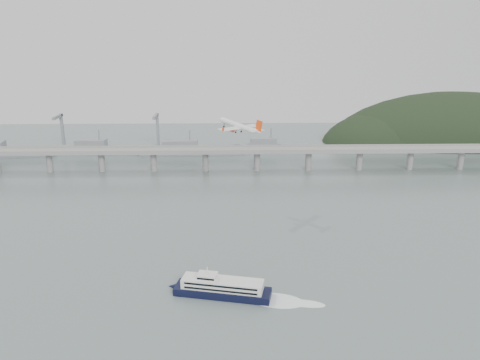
{
  "coord_description": "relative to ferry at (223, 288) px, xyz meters",
  "views": [
    {
      "loc": [
        -6.93,
        -237.51,
        128.46
      ],
      "look_at": [
        0.0,
        55.0,
        36.0
      ],
      "focal_mm": 35.0,
      "sensor_mm": 36.0,
      "label": 1
    }
  ],
  "objects": [
    {
      "name": "bridge",
      "position": [
        9.71,
        226.74,
        13.48
      ],
      "size": [
        800.0,
        22.0,
        23.9
      ],
      "color": "gray",
      "rests_on": "ground"
    },
    {
      "name": "ground",
      "position": [
        10.86,
        26.74,
        -4.17
      ],
      "size": [
        900.0,
        900.0,
        0.0
      ],
      "primitive_type": "plane",
      "color": "slate",
      "rests_on": "ground"
    },
    {
      "name": "headland",
      "position": [
        296.03,
        358.49,
        -23.51
      ],
      "size": [
        365.0,
        155.0,
        156.0
      ],
      "color": "black",
      "rests_on": "ground"
    },
    {
      "name": "airliner",
      "position": [
        11.22,
        120.03,
        60.18
      ],
      "size": [
        34.95,
        33.73,
        11.75
      ],
      "rotation": [
        0.05,
        -0.14,
        2.38
      ],
      "color": "white",
      "rests_on": "ground"
    },
    {
      "name": "distant_fleet",
      "position": [
        -144.5,
        291.82,
        2.06
      ],
      "size": [
        453.0,
        60.9,
        40.0
      ],
      "color": "slate",
      "rests_on": "ground"
    },
    {
      "name": "ferry",
      "position": [
        0.0,
        0.0,
        0.0
      ],
      "size": [
        80.6,
        26.89,
        15.36
      ],
      "rotation": [
        0.0,
        0.0,
        -0.21
      ],
      "color": "black",
      "rests_on": "ground"
    }
  ]
}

